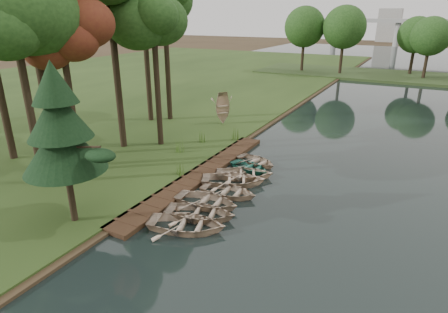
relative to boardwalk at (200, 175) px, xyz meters
The scene contains 23 objects.
ground 1.61m from the boardwalk, ahead, with size 300.00×300.00×0.00m, color #3D2F1D.
boardwalk is the anchor object (origin of this frame).
peninsula 50.91m from the boardwalk, 79.13° to the left, with size 50.00×14.00×0.45m, color #2D411D.
far_trees 50.78m from the boardwalk, 82.86° to the left, with size 45.60×5.60×8.80m.
bridge 121.00m from the boardwalk, 83.39° to the left, with size 95.90×4.00×8.60m.
building_b 145.16m from the boardwalk, 91.34° to the left, with size 8.00×8.00×12.00m, color #A5A5A0.
rowboat_0 6.49m from the boardwalk, 64.56° to the right, with size 2.75×3.86×0.80m, color #C8AD91.
rowboat_1 5.36m from the boardwalk, 58.79° to the right, with size 2.63×3.68×0.76m, color #C8AD91.
rowboat_2 4.09m from the boardwalk, 53.88° to the right, with size 2.59×3.63×0.75m, color #C8AD91.
rowboat_3 3.31m from the boardwalk, 29.49° to the right, with size 2.41×3.38×0.70m, color #C8AD91.
rowboat_4 2.49m from the boardwalk, ahead, with size 2.81×3.93×0.81m, color #C8AD91.
rowboat_5 2.86m from the boardwalk, 22.21° to the left, with size 2.60×3.64×0.75m, color #C8AD91.
rowboat_6 3.40m from the boardwalk, 44.01° to the left, with size 2.15×3.02×0.62m, color #2D7D67.
rowboat_7 4.31m from the boardwalk, 56.51° to the left, with size 2.20×3.08×0.64m, color #C8AD91.
stored_rowboat 11.66m from the boardwalk, 111.16° to the left, with size 2.12×2.97×0.62m, color #C8AD91.
tree_0 13.58m from the boardwalk, 142.97° to the right, with size 4.97×4.97×11.66m.
tree_2 11.51m from the boardwalk, 155.93° to the right, with size 3.72×3.72×9.89m.
tree_4 11.48m from the boardwalk, 148.85° to the left, with size 4.24×4.24×11.05m.
pine_tree 9.69m from the boardwalk, 106.90° to the right, with size 3.80×3.80×7.79m.
reeds_0 1.47m from the boardwalk, 138.49° to the right, with size 0.60×0.60×0.91m, color #3F661E.
reeds_1 4.23m from the boardwalk, 143.86° to the left, with size 0.60×0.60×1.00m, color #3F661E.
reeds_2 6.27m from the boardwalk, 120.07° to the left, with size 0.60×0.60×0.88m, color #3F661E.
reeds_3 7.17m from the boardwalk, 98.05° to the left, with size 0.60×0.60×0.96m, color #3F661E.
Camera 1 is at (10.17, -18.92, 9.87)m, focal length 30.00 mm.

